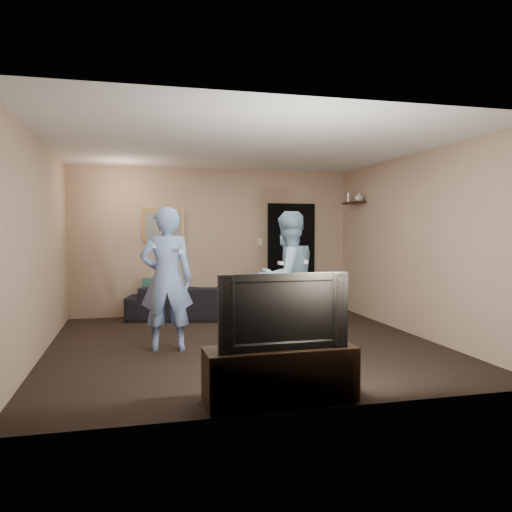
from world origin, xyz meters
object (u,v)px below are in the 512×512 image
object	(u,v)px
sofa	(187,302)
wii_player_right	(288,278)
wii_player_left	(167,279)
tv_console	(280,374)
television	(280,310)

from	to	relation	value
sofa	wii_player_right	world-z (taller)	wii_player_right
sofa	wii_player_left	distance (m)	2.29
tv_console	wii_player_left	bearing A→B (deg)	109.95
television	wii_player_left	distance (m)	2.32
sofa	tv_console	world-z (taller)	sofa
sofa	wii_player_left	xyz separation A→B (m)	(-0.47, -2.16, 0.61)
sofa	wii_player_right	size ratio (longest dim) A/B	1.11
wii_player_left	wii_player_right	size ratio (longest dim) A/B	1.02
television	tv_console	bearing A→B (deg)	0.00
television	wii_player_right	xyz separation A→B (m)	(0.72, 2.08, 0.06)
wii_player_right	wii_player_left	bearing A→B (deg)	176.80
sofa	tv_console	distance (m)	4.34
tv_console	wii_player_right	world-z (taller)	wii_player_right
wii_player_right	sofa	bearing A→B (deg)	115.75
sofa	wii_player_right	xyz separation A→B (m)	(1.08, -2.25, 0.59)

